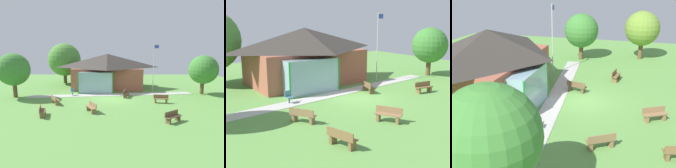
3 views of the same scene
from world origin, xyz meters
TOP-DOWN VIEW (x-y plane):
  - ground_plane at (0.00, 0.00)m, footprint 44.00×44.00m
  - pavilion at (-0.66, 6.59)m, footprint 10.35×7.54m
  - footpath at (0.00, 2.02)m, footprint 19.80×3.38m
  - flagpole at (5.37, 3.94)m, footprint 0.64×0.08m
  - bench_mid_left at (-5.69, -2.08)m, footprint 1.16×1.51m
  - bench_rear_near_path at (1.63, 0.88)m, footprint 0.79×1.56m
  - bench_mid_right at (5.08, -1.65)m, footprint 1.55×0.65m
  - bench_front_center at (-1.77, -4.70)m, footprint 1.12×1.52m
  - patio_chair_west at (-4.67, 1.76)m, footprint 0.49×0.49m
  - tree_far_east at (12.91, -3.37)m, footprint 3.55×3.55m
  - tree_west_hedge at (-11.08, 0.91)m, footprint 3.65×3.65m
  - tree_east_hedge at (11.13, 2.63)m, footprint 3.47×3.47m

SIDE VIEW (x-z plane):
  - ground_plane at x=0.00m, z-range 0.00..0.00m
  - footpath at x=0.00m, z-range 0.00..0.03m
  - bench_mid_left at x=-5.69m, z-range -0.02..0.82m
  - bench_rear_near_path at x=1.63m, z-range -0.02..0.82m
  - bench_mid_right at x=5.08m, z-range -0.02..0.82m
  - bench_front_center at x=-1.77m, z-range -0.02..0.82m
  - patio_chair_west at x=-4.67m, z-range -0.01..0.85m
  - pavilion at x=-0.66m, z-range 0.10..4.91m
  - tree_east_hedge at x=11.13m, z-range 0.62..5.36m
  - tree_west_hedge at x=-11.08m, z-range 0.67..5.69m
  - tree_far_east at x=12.91m, z-range 0.70..5.69m
  - flagpole at x=5.37m, z-range 0.30..6.42m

